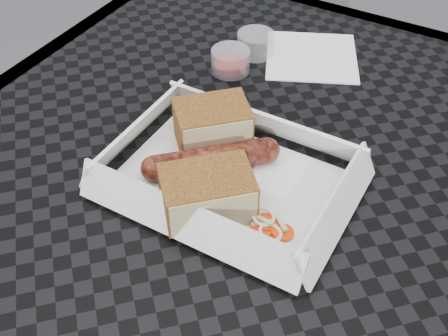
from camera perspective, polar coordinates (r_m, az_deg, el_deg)
patio_table at (r=0.64m, az=4.89°, el=-6.62°), size 0.80×0.80×0.74m
food_tray at (r=0.58m, az=0.49°, el=-1.39°), size 0.22×0.15×0.00m
bratwurst at (r=0.59m, az=-1.30°, el=0.90°), size 0.12×0.11×0.03m
bread_near at (r=0.61m, az=-1.18°, el=4.37°), size 0.10×0.09×0.05m
bread_far at (r=0.54m, az=-1.70°, el=-2.54°), size 0.10×0.10×0.04m
veg_garnish at (r=0.54m, az=4.58°, el=-6.37°), size 0.03×0.03×0.00m
napkin at (r=0.78m, az=8.88°, el=11.14°), size 0.16×0.16×0.00m
condiment_cup_sauce at (r=0.74m, az=0.66°, el=10.85°), size 0.05×0.05×0.03m
condiment_cup_empty at (r=0.77m, az=3.23°, el=12.51°), size 0.05×0.05×0.03m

